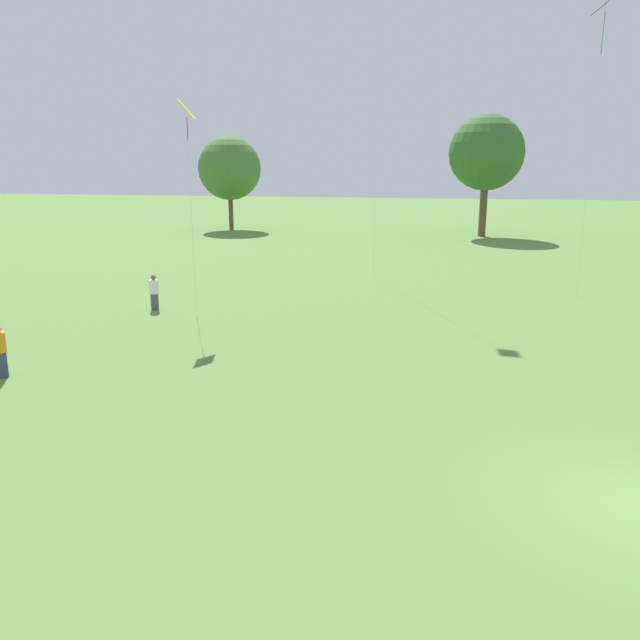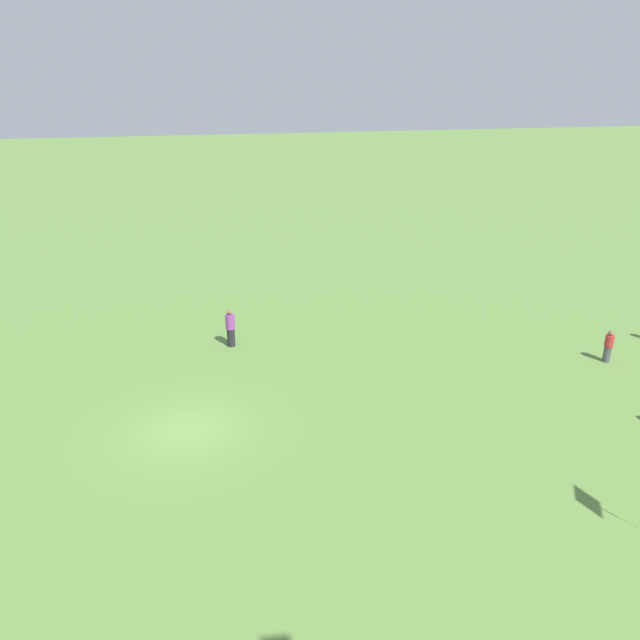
{
  "view_description": "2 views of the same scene",
  "coord_description": "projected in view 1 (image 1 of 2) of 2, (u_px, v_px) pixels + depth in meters",
  "views": [
    {
      "loc": [
        -3.85,
        -12.27,
        6.62
      ],
      "look_at": [
        -7.65,
        5.02,
        2.21
      ],
      "focal_mm": 35.0,
      "sensor_mm": 36.0,
      "label": 1
    },
    {
      "loc": [
        -0.37,
        20.89,
        12.59
      ],
      "look_at": [
        -5.02,
        0.58,
        4.27
      ],
      "focal_mm": 35.0,
      "sensor_mm": 36.0,
      "label": 2
    }
  ],
  "objects": [
    {
      "name": "ground_plane",
      "position": [
        640.0,
        507.0,
        12.42
      ],
      "size": [
        240.0,
        240.0,
        0.0
      ],
      "primitive_type": "plane",
      "color": "#5B843D"
    },
    {
      "name": "tree_0",
      "position": [
        229.0,
        168.0,
        64.41
      ],
      "size": [
        6.48,
        6.48,
        9.55
      ],
      "color": "brown",
      "rests_on": "ground_plane"
    },
    {
      "name": "tree_1",
      "position": [
        487.0,
        153.0,
        57.88
      ],
      "size": [
        6.94,
        6.94,
        11.22
      ],
      "color": "brown",
      "rests_on": "ground_plane"
    },
    {
      "name": "person_3",
      "position": [
        154.0,
        293.0,
        29.19
      ],
      "size": [
        0.52,
        0.52,
        1.66
      ],
      "rotation": [
        0.0,
        0.0,
        4.48
      ],
      "color": "#4C4C51",
      "rests_on": "ground_plane"
    },
    {
      "name": "person_4",
      "position": [
        1.0,
        352.0,
        19.82
      ],
      "size": [
        0.53,
        0.53,
        1.72
      ],
      "rotation": [
        0.0,
        0.0,
        3.88
      ],
      "color": "#333D5B",
      "rests_on": "ground_plane"
    },
    {
      "name": "kite_4",
      "position": [
        187.0,
        115.0,
        26.01
      ],
      "size": [
        0.93,
        1.17,
        9.27
      ],
      "rotation": [
        0.0,
        0.0,
        1.05
      ],
      "color": "yellow",
      "rests_on": "ground_plane"
    },
    {
      "name": "kite_5",
      "position": [
        605.0,
        13.0,
        29.05
      ],
      "size": [
        1.1,
        1.34,
        14.36
      ],
      "rotation": [
        0.0,
        0.0,
        4.04
      ],
      "color": "black",
      "rests_on": "ground_plane"
    }
  ]
}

